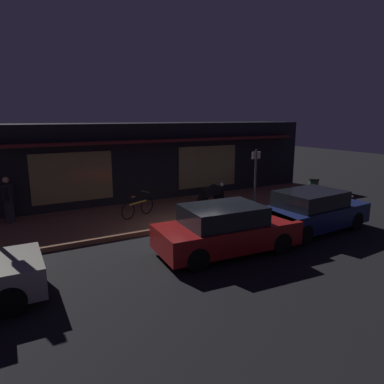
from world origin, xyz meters
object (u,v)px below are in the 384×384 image
Objects in this scene: parked_car_across at (312,211)px; sign_post at (255,174)px; person_photographer at (8,199)px; bicycle_parked at (138,207)px; parked_car_far at (226,229)px; trash_bin at (313,188)px; motorcycle at (212,193)px.

sign_post is at bearing 85.59° from parked_car_across.
sign_post is at bearing -13.44° from person_photographer.
sign_post is (5.05, -0.73, 1.00)m from bicycle_parked.
trash_bin is at bearing 24.32° from parked_car_far.
person_photographer reaches higher than trash_bin.
bicycle_parked is 0.36× the size of parked_car_far.
motorcycle is 0.69× the size of sign_post.
person_photographer reaches higher than parked_car_far.
bicycle_parked is at bearing 103.80° from parked_car_far.
person_photographer is 9.63m from sign_post.
bicycle_parked is at bearing -19.26° from person_photographer.
parked_car_across is at bearing -94.41° from sign_post.
bicycle_parked is 0.64× the size of sign_post.
motorcycle is 0.99× the size of person_photographer.
parked_car_across reaches higher than trash_bin.
parked_car_far is at bearing -138.17° from sign_post.
parked_car_far is 1.00× the size of parked_car_across.
person_photographer is 0.40× the size of parked_car_across.
bicycle_parked is 4.44m from parked_car_far.
bicycle_parked is 6.31m from parked_car_across.
person_photographer is 0.70× the size of sign_post.
bicycle_parked is 0.36× the size of parked_car_across.
person_photographer is 1.80× the size of trash_bin.
motorcycle is at bearing -9.25° from person_photographer.
parked_car_far reaches higher than motorcycle.
person_photographer is at bearing 132.71° from parked_car_far.
bicycle_parked is at bearing 139.42° from parked_car_across.
bicycle_parked is 0.92× the size of person_photographer.
parked_car_across is (9.10, -5.61, -0.32)m from person_photographer.
parked_car_far reaches higher than bicycle_parked.
sign_post is 3.48m from parked_car_across.
parked_car_across is (-3.50, -3.07, 0.08)m from trash_bin.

